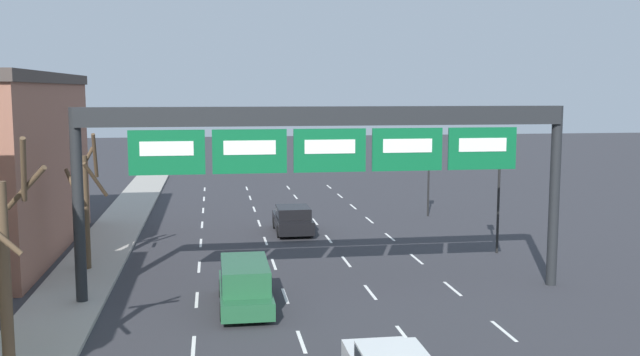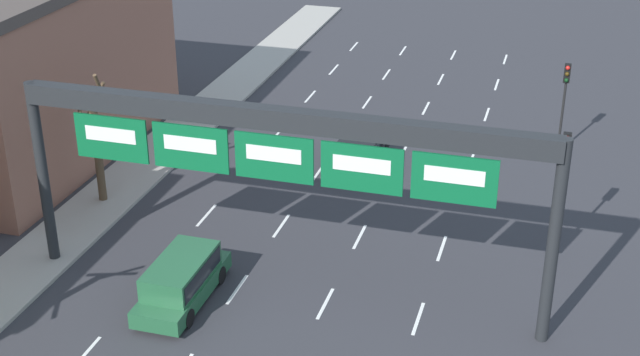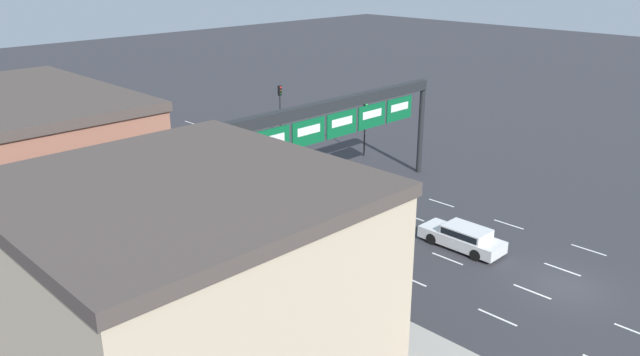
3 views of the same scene
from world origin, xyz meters
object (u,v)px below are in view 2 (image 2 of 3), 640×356
Objects in this scene: suv_green at (182,278)px; traffic_light_mid_block at (565,90)px; sign_gantry at (277,143)px; traffic_light_near_gantry at (563,171)px; tree_bare_closest at (97,138)px; car_black at (361,148)px.

traffic_light_mid_block is (12.04, 17.01, 2.28)m from suv_green.
traffic_light_near_gantry is (9.11, 5.68, -2.34)m from sign_gantry.
traffic_light_near_gantry is at bearing 31.93° from sign_gantry.
traffic_light_mid_block is 0.77× the size of tree_bare_closest.
tree_bare_closest is at bearing -177.79° from traffic_light_near_gantry.
traffic_light_near_gantry reaches higher than car_black.
traffic_light_near_gantry is 1.14× the size of traffic_light_mid_block.
car_black is (3.20, 13.14, -0.15)m from suv_green.
traffic_light_mid_block is at bearing 30.55° from tree_bare_closest.
sign_gantry is 13.05m from car_black.
suv_green is 1.12× the size of car_black.
traffic_light_near_gantry is at bearing -34.66° from car_black.
traffic_light_mid_block is 21.45m from tree_bare_closest.
traffic_light_mid_block is at bearing 91.57° from traffic_light_near_gantry.
tree_bare_closest is at bearing -149.45° from traffic_light_mid_block.
suv_green is 9.11m from tree_bare_closest.
car_black is at bearing 90.06° from sign_gantry.
car_black is at bearing 36.14° from tree_bare_closest.
sign_gantry is 11.23m from tree_bare_closest.
tree_bare_closest is (-9.64, 4.96, -2.96)m from sign_gantry.
sign_gantry is at bearing 19.72° from suv_green.
car_black is (-0.01, 11.99, -5.17)m from sign_gantry.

